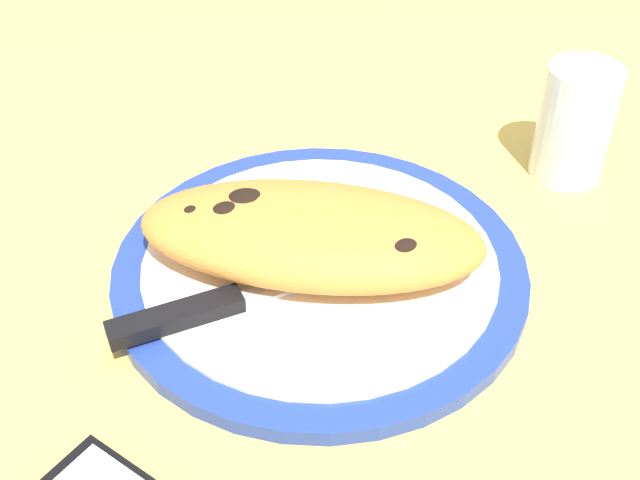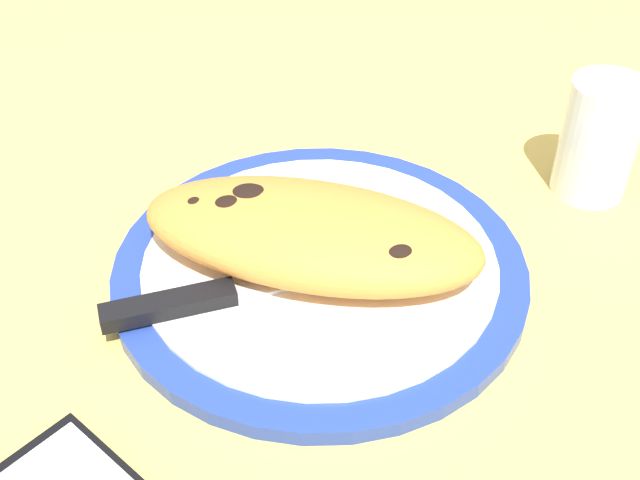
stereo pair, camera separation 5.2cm
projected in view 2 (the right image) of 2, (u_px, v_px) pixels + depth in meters
ground_plane at (320, 289)px, 64.02cm from camera, size 150.00×150.00×3.00cm
plate at (320, 268)px, 62.56cm from camera, size 32.02×32.02×1.62cm
calzone at (310, 234)px, 60.34cm from camera, size 27.88×16.38×5.18cm
fork at (288, 190)px, 68.63cm from camera, size 16.35×2.98×0.40cm
knife at (210, 297)px, 58.16cm from camera, size 21.86×10.06×1.20cm
water_glass at (597, 145)px, 68.87cm from camera, size 6.48×6.48×10.49cm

